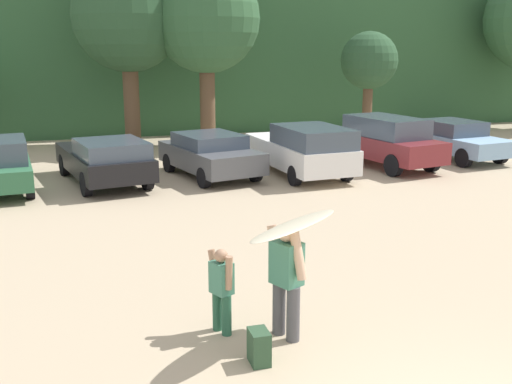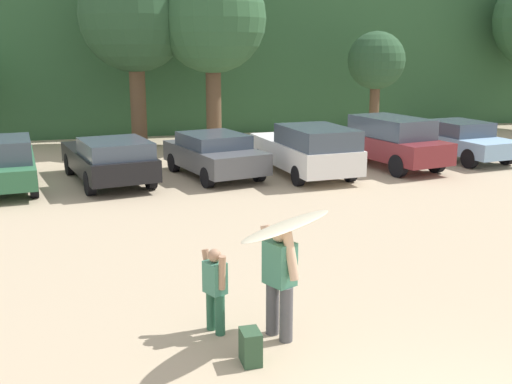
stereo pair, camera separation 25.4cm
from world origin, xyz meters
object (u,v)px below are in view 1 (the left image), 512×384
(parked_car_black, at_px, (105,159))
(person_adult, at_px, (286,274))
(person_child, at_px, (222,286))
(surfboard_cream, at_px, (295,225))
(parked_car_sky_blue, at_px, (453,139))
(parked_car_white, at_px, (303,149))
(parked_car_dark_gray, at_px, (210,154))
(parked_car_maroon, at_px, (383,140))
(backpack_dropped, at_px, (259,347))

(parked_car_black, bearing_deg, person_adult, 178.78)
(person_child, distance_m, surfboard_cream, 1.40)
(parked_car_sky_blue, bearing_deg, parked_car_white, 92.85)
(parked_car_white, xyz_separation_m, person_child, (-4.87, -9.92, -0.13))
(parked_car_dark_gray, xyz_separation_m, parked_car_sky_blue, (9.03, 0.66, -0.00))
(parked_car_white, height_order, person_child, parked_car_white)
(parked_car_white, bearing_deg, parked_car_sky_blue, -83.83)
(parked_car_sky_blue, xyz_separation_m, person_adult, (-10.24, -11.55, 0.22))
(parked_car_maroon, height_order, surfboard_cream, surfboard_cream)
(person_adult, bearing_deg, parked_car_black, -104.50)
(surfboard_cream, bearing_deg, person_adult, -83.85)
(parked_car_maroon, bearing_deg, parked_car_black, 79.52)
(parked_car_dark_gray, xyz_separation_m, parked_car_maroon, (5.93, 0.03, 0.17))
(parked_car_black, relative_size, parked_car_sky_blue, 1.08)
(surfboard_cream, bearing_deg, parked_car_white, -149.66)
(parked_car_black, relative_size, backpack_dropped, 10.97)
(parked_car_dark_gray, bearing_deg, parked_car_maroon, -103.71)
(person_adult, relative_size, surfboard_cream, 0.89)
(parked_car_dark_gray, bearing_deg, parked_car_black, 78.94)
(parked_car_sky_blue, bearing_deg, parked_car_black, 85.36)
(parked_car_dark_gray, height_order, person_child, parked_car_dark_gray)
(parked_car_black, height_order, backpack_dropped, parked_car_black)
(surfboard_cream, bearing_deg, parked_car_dark_gray, -134.68)
(surfboard_cream, distance_m, backpack_dropped, 1.65)
(backpack_dropped, bearing_deg, parked_car_dark_gray, 81.22)
(person_adult, xyz_separation_m, person_child, (-0.83, 0.39, -0.23))
(parked_car_black, relative_size, surfboard_cream, 2.66)
(surfboard_cream, bearing_deg, parked_car_maroon, -161.49)
(person_adult, height_order, backpack_dropped, person_adult)
(parked_car_maroon, xyz_separation_m, person_adult, (-7.14, -10.92, 0.04))
(person_adult, relative_size, backpack_dropped, 3.68)
(parked_car_sky_blue, height_order, backpack_dropped, parked_car_sky_blue)
(parked_car_black, xyz_separation_m, person_child, (1.14, -10.34, -0.04))
(parked_car_black, distance_m, parked_car_maroon, 9.12)
(parked_car_white, relative_size, person_adult, 2.94)
(parked_car_white, bearing_deg, person_child, 148.70)
(parked_car_maroon, bearing_deg, parked_car_sky_blue, -90.33)
(parked_car_white, xyz_separation_m, backpack_dropped, (-4.60, -10.90, -0.61))
(surfboard_cream, bearing_deg, person_child, -66.23)
(person_adult, xyz_separation_m, surfboard_cream, (0.09, -0.09, 0.72))
(parked_car_dark_gray, bearing_deg, parked_car_white, -115.76)
(backpack_dropped, bearing_deg, person_child, 104.90)
(parked_car_black, xyz_separation_m, parked_car_sky_blue, (12.21, 0.82, -0.03))
(parked_car_white, relative_size, parked_car_maroon, 0.99)
(parked_car_black, height_order, parked_car_maroon, parked_car_maroon)
(parked_car_dark_gray, xyz_separation_m, surfboard_cream, (-1.13, -10.98, 0.93))
(parked_car_maroon, bearing_deg, backpack_dropped, 134.49)
(parked_car_maroon, bearing_deg, person_adult, 135.10)
(parked_car_black, height_order, parked_car_sky_blue, parked_car_black)
(parked_car_dark_gray, relative_size, person_child, 3.46)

